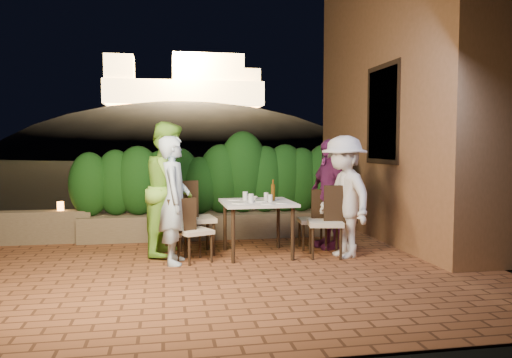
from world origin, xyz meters
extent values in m
plane|color=black|center=(0.00, 0.00, -0.02)|extent=(400.00, 400.00, 0.00)
cube|color=brown|center=(0.00, 0.50, -0.07)|extent=(7.00, 6.00, 0.15)
cube|color=#926039|center=(3.60, 2.00, 2.50)|extent=(1.60, 5.00, 5.00)
cube|color=black|center=(2.82, 1.50, 2.00)|extent=(0.08, 1.00, 1.40)
cube|color=black|center=(2.81, 1.50, 2.00)|extent=(0.06, 1.15, 1.55)
cube|color=brown|center=(0.20, 2.30, 0.20)|extent=(4.20, 0.55, 0.40)
cube|color=brown|center=(-2.80, 2.30, 0.25)|extent=(2.20, 0.30, 0.50)
ellipsoid|color=black|center=(2.00, 60.00, -4.00)|extent=(52.00, 40.00, 22.00)
cylinder|color=white|center=(0.42, 0.66, 0.76)|extent=(0.23, 0.23, 0.01)
cylinder|color=white|center=(0.40, 1.09, 0.76)|extent=(0.20, 0.20, 0.01)
cylinder|color=white|center=(0.95, 0.61, 0.76)|extent=(0.21, 0.21, 0.01)
cylinder|color=white|center=(0.94, 1.08, 0.76)|extent=(0.20, 0.20, 0.01)
cylinder|color=white|center=(0.70, 0.84, 0.76)|extent=(0.24, 0.24, 0.01)
cylinder|color=white|center=(0.77, 0.53, 0.76)|extent=(0.19, 0.19, 0.01)
cylinder|color=silver|center=(0.57, 0.70, 0.81)|extent=(0.07, 0.07, 0.12)
cylinder|color=silver|center=(0.55, 1.02, 0.81)|extent=(0.07, 0.07, 0.12)
cylinder|color=silver|center=(0.85, 0.76, 0.80)|extent=(0.06, 0.06, 0.10)
cylinder|color=silver|center=(0.84, 0.99, 0.80)|extent=(0.06, 0.06, 0.11)
imported|color=white|center=(0.66, 1.13, 0.77)|extent=(0.19, 0.19, 0.04)
imported|color=silver|center=(-0.44, 0.60, 0.82)|extent=(0.45, 0.63, 1.64)
imported|color=#8AD542|center=(-0.49, 1.15, 0.92)|extent=(0.92, 1.05, 1.84)
imported|color=white|center=(1.82, 0.56, 0.82)|extent=(0.83, 1.17, 1.65)
imported|color=#69235D|center=(1.82, 1.17, 0.80)|extent=(0.58, 1.00, 1.61)
cylinder|color=orange|center=(-2.16, 2.30, 0.57)|extent=(0.10, 0.10, 0.14)
camera|label=1|loc=(-0.55, -5.83, 1.53)|focal=35.00mm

